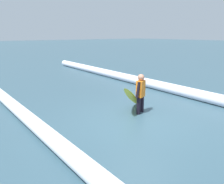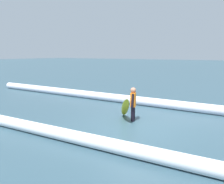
# 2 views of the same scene
# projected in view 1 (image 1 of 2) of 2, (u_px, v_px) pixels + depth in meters

# --- Properties ---
(ground_plane) EXTENTS (180.26, 180.26, 0.00)m
(ground_plane) POSITION_uv_depth(u_px,v_px,m) (137.00, 121.00, 7.19)
(ground_plane) COLOR #33505E
(surfer) EXTENTS (0.31, 0.55, 1.34)m
(surfer) POSITION_uv_depth(u_px,v_px,m) (141.00, 92.00, 7.72)
(surfer) COLOR black
(surfer) RESTS_ON ground_plane
(surfboard) EXTENTS (1.25, 1.70, 1.06)m
(surfboard) POSITION_uv_depth(u_px,v_px,m) (132.00, 97.00, 7.93)
(surfboard) COLOR yellow
(surfboard) RESTS_ON ground_plane
(wave_crest_foreground) EXTENTS (23.88, 1.77, 0.44)m
(wave_crest_foreground) POSITION_uv_depth(u_px,v_px,m) (178.00, 90.00, 10.18)
(wave_crest_foreground) COLOR white
(wave_crest_foreground) RESTS_ON ground_plane
(wave_crest_midground) EXTENTS (16.89, 0.73, 0.39)m
(wave_crest_midground) POSITION_uv_depth(u_px,v_px,m) (103.00, 182.00, 3.89)
(wave_crest_midground) COLOR white
(wave_crest_midground) RESTS_ON ground_plane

